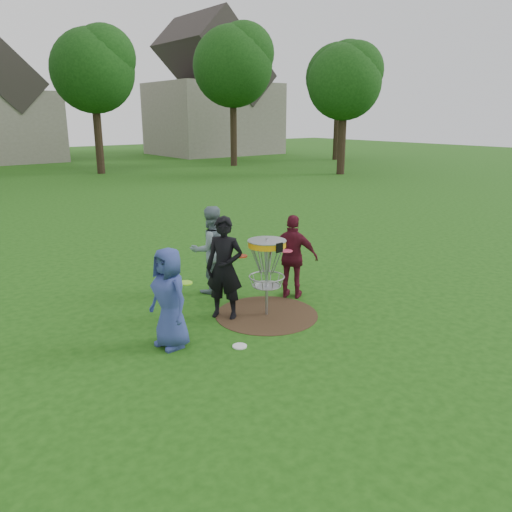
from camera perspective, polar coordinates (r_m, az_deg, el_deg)
ground at (r=8.80m, az=1.21°, el=-6.70°), size 100.00×100.00×0.00m
dirt_patch at (r=8.80m, az=1.21°, el=-6.67°), size 1.80×1.80×0.01m
player_blue at (r=7.49m, az=-9.87°, el=-4.76°), size 0.58×0.81×1.54m
player_black at (r=8.43m, az=-3.62°, el=-1.38°), size 0.72×0.77×1.76m
player_grey at (r=9.70m, az=-5.20°, el=0.73°), size 0.92×0.77×1.71m
player_maroon at (r=9.40m, az=4.26°, el=-0.10°), size 0.87×0.99×1.60m
disc_on_grass at (r=7.65m, az=-1.88°, el=-10.26°), size 0.22×0.22×0.02m
disc_golf_basket at (r=8.47m, az=1.25°, el=-0.31°), size 0.66×0.67×1.38m
held_discs at (r=8.60m, az=-2.42°, el=-0.10°), size 2.54×1.59×0.16m
house_row at (r=40.60m, az=-24.76°, el=15.55°), size 44.50×10.65×11.62m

